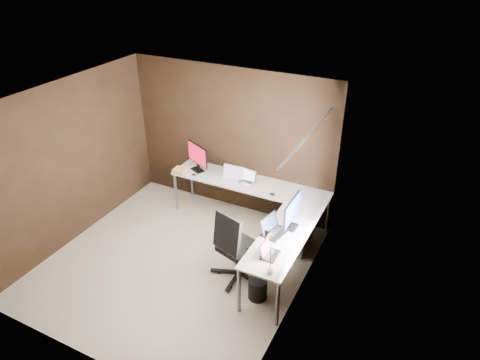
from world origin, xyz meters
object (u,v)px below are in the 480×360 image
at_px(wastebasket, 258,289).
at_px(book_stack, 181,170).
at_px(laptop_white, 232,177).
at_px(laptop_black_small, 268,252).
at_px(monitor_left, 198,156).
at_px(drawer_pedestal, 296,231).
at_px(office_chair, 237,258).
at_px(laptop_black_big, 273,229).
at_px(laptop_silver, 246,179).
at_px(desk_lamp, 268,247).
at_px(monitor_right, 292,212).

bearing_deg(wastebasket, book_stack, 146.26).
height_order(laptop_white, laptop_black_small, laptop_white).
height_order(monitor_left, book_stack, monitor_left).
height_order(monitor_left, laptop_black_small, monitor_left).
bearing_deg(drawer_pedestal, laptop_white, 166.99).
xyz_separation_m(laptop_black_small, office_chair, (-0.54, 0.20, -0.45)).
bearing_deg(laptop_black_small, drawer_pedestal, 1.06).
distance_m(laptop_black_big, office_chair, 0.66).
bearing_deg(drawer_pedestal, laptop_black_small, -88.14).
height_order(drawer_pedestal, laptop_silver, laptop_silver).
height_order(laptop_black_big, laptop_black_small, laptop_black_big).
height_order(laptop_white, wastebasket, laptop_white).
height_order(laptop_black_small, desk_lamp, desk_lamp).
distance_m(monitor_right, wastebasket, 1.12).
height_order(drawer_pedestal, laptop_black_small, laptop_black_small).
bearing_deg(laptop_silver, monitor_left, -173.10).
bearing_deg(laptop_black_big, monitor_right, -28.07).
bearing_deg(monitor_right, laptop_silver, 52.50).
bearing_deg(drawer_pedestal, laptop_silver, 161.36).
xyz_separation_m(laptop_silver, book_stack, (-1.14, -0.19, -0.01)).
relative_size(laptop_silver, office_chair, 0.30).
relative_size(desk_lamp, wastebasket, 1.79).
relative_size(laptop_white, book_stack, 1.42).
distance_m(laptop_silver, laptop_black_big, 1.41).
height_order(monitor_right, laptop_black_small, monitor_right).
xyz_separation_m(monitor_left, desk_lamp, (2.04, -1.78, 0.06)).
bearing_deg(laptop_black_big, laptop_silver, 52.66).
height_order(laptop_black_big, desk_lamp, desk_lamp).
relative_size(drawer_pedestal, laptop_white, 1.66).
height_order(monitor_right, laptop_white, monitor_right).
bearing_deg(drawer_pedestal, monitor_right, -80.36).
distance_m(laptop_silver, laptop_black_small, 1.86).
xyz_separation_m(drawer_pedestal, book_stack, (-2.15, 0.15, 0.47)).
bearing_deg(drawer_pedestal, laptop_black_big, -97.48).
bearing_deg(desk_lamp, laptop_black_small, 116.02).
xyz_separation_m(monitor_left, laptop_silver, (0.91, -0.01, -0.22)).
xyz_separation_m(laptop_black_small, wastebasket, (-0.11, -0.04, -0.62)).
xyz_separation_m(drawer_pedestal, laptop_black_big, (-0.10, -0.73, 0.48)).
height_order(book_stack, office_chair, office_chair).
relative_size(book_stack, wastebasket, 0.87).
relative_size(office_chair, wastebasket, 3.78).
distance_m(drawer_pedestal, book_stack, 2.20).
distance_m(drawer_pedestal, laptop_silver, 1.17).
distance_m(laptop_black_big, book_stack, 2.23).
height_order(monitor_left, monitor_right, monitor_left).
relative_size(laptop_silver, wastebasket, 1.13).
xyz_separation_m(drawer_pedestal, desk_lamp, (0.13, -1.44, 0.76)).
bearing_deg(laptop_black_big, book_stack, 78.94).
relative_size(laptop_black_small, desk_lamp, 0.52).
xyz_separation_m(laptop_black_big, book_stack, (-2.05, 0.88, -0.02)).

